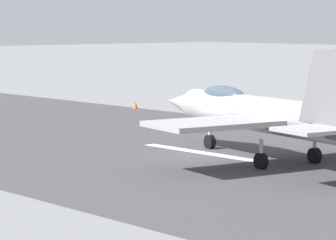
% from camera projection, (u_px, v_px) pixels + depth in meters
% --- Properties ---
extents(ground_plane, '(400.00, 400.00, 0.00)m').
position_uv_depth(ground_plane, '(210.00, 154.00, 43.96)').
color(ground_plane, gray).
extents(runway_strip, '(240.00, 26.00, 0.02)m').
position_uv_depth(runway_strip, '(210.00, 154.00, 43.94)').
color(runway_strip, '#414144').
rests_on(runway_strip, ground).
extents(fighter_jet, '(17.29, 13.56, 5.54)m').
position_uv_depth(fighter_jet, '(267.00, 113.00, 41.37)').
color(fighter_jet, '#A4A3A7').
rests_on(fighter_jet, ground).
extents(marker_cone_far, '(0.44, 0.44, 0.55)m').
position_uv_depth(marker_cone_far, '(135.00, 105.00, 67.67)').
color(marker_cone_far, orange).
rests_on(marker_cone_far, ground).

